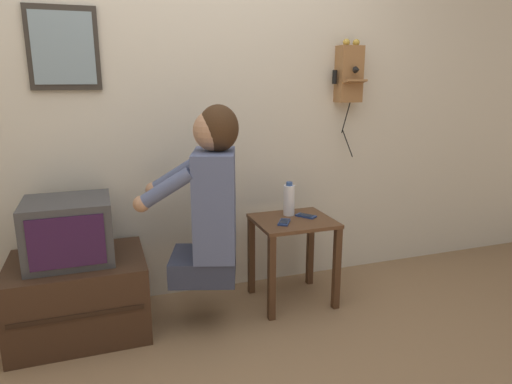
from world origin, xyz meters
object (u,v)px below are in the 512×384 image
object	(u,v)px
person	(210,197)
cell_phone_held	(284,222)
television	(69,231)
cell_phone_spare	(306,216)
wall_phone_antique	(349,74)
water_bottle	(289,200)
framed_picture	(63,48)

from	to	relation	value
person	cell_phone_held	distance (m)	0.51
television	cell_phone_spare	bearing A→B (deg)	-0.88
wall_phone_antique	cell_phone_spare	bearing A→B (deg)	-147.36
water_bottle	television	bearing A→B (deg)	-177.69
framed_picture	cell_phone_spare	distance (m)	1.70
wall_phone_antique	cell_phone_held	xyz separation A→B (m)	(-0.59, -0.34, -0.87)
person	water_bottle	distance (m)	0.61
wall_phone_antique	framed_picture	world-z (taller)	framed_picture
television	cell_phone_spare	distance (m)	1.39
cell_phone_held	water_bottle	xyz separation A→B (m)	(0.09, 0.15, 0.09)
wall_phone_antique	framed_picture	bearing A→B (deg)	178.56
person	cell_phone_spare	xyz separation A→B (m)	(0.64, 0.13, -0.21)
wall_phone_antique	cell_phone_spare	xyz separation A→B (m)	(-0.42, -0.27, -0.87)
framed_picture	cell_phone_held	world-z (taller)	framed_picture
person	television	xyz separation A→B (m)	(-0.74, 0.15, -0.16)
television	cell_phone_spare	size ratio (longest dim) A/B	3.26
person	wall_phone_antique	xyz separation A→B (m)	(1.06, 0.40, 0.66)
water_bottle	wall_phone_antique	bearing A→B (deg)	20.99
person	television	world-z (taller)	person
television	cell_phone_held	distance (m)	1.21
wall_phone_antique	water_bottle	bearing A→B (deg)	-159.01
person	television	bearing A→B (deg)	96.09
cell_phone_spare	television	bearing A→B (deg)	143.49
person	cell_phone_spare	bearing A→B (deg)	-60.78
television	cell_phone_held	xyz separation A→B (m)	(1.21, -0.10, -0.05)
water_bottle	cell_phone_spare	bearing A→B (deg)	-40.76
framed_picture	water_bottle	size ratio (longest dim) A/B	2.07
television	framed_picture	bearing A→B (deg)	80.74
person	framed_picture	world-z (taller)	framed_picture
television	cell_phone_held	bearing A→B (deg)	-4.51
framed_picture	cell_phone_held	xyz separation A→B (m)	(1.16, -0.38, -1.00)
person	cell_phone_held	size ratio (longest dim) A/B	7.11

